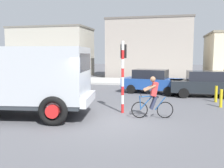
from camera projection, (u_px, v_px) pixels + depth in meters
name	position (u px, v px, depth m)	size (l,w,h in m)	color
ground_plane	(110.00, 123.00, 9.55)	(120.00, 120.00, 0.00)	#56565B
sidewalk_far	(146.00, 82.00, 23.30)	(80.00, 5.00, 0.16)	#ADADA8
truck_foreground	(25.00, 77.00, 10.34)	(5.73, 3.42, 2.90)	#B2B7BC
cyclist	(153.00, 97.00, 10.18)	(1.70, 0.57, 1.72)	black
traffic_light_pole	(123.00, 67.00, 11.05)	(0.24, 0.43, 3.20)	red
car_red_near	(152.00, 81.00, 16.94)	(4.25, 2.42, 1.60)	#234C9E
car_white_mid	(204.00, 83.00, 15.51)	(4.10, 2.06, 1.60)	#1E2328
car_far_side	(43.00, 77.00, 20.22)	(4.23, 2.39, 1.60)	red
pedestrian_near_kerb	(224.00, 80.00, 17.52)	(0.34, 0.22, 1.62)	#2D334C
bollard_near	(221.00, 98.00, 12.32)	(0.14, 0.14, 0.90)	gold
bollard_far	(216.00, 94.00, 13.67)	(0.14, 0.14, 0.90)	gold
building_corner_left	(52.00, 52.00, 30.77)	(9.43, 5.48, 5.89)	#B2AD9E
building_mid_block	(150.00, 49.00, 28.87)	(9.42, 5.77, 6.61)	#9E9389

